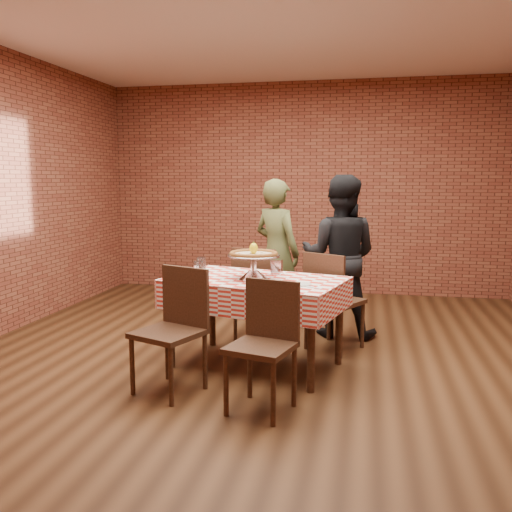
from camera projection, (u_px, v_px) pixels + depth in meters
name	position (u px, v px, depth m)	size (l,w,h in m)	color
ground	(263.00, 359.00, 4.80)	(6.00, 6.00, 0.00)	black
back_wall	(304.00, 188.00, 7.50)	(5.50, 5.50, 0.00)	brown
table	(256.00, 323.00, 4.57)	(1.41, 0.85, 0.75)	#44281A
tablecloth	(255.00, 293.00, 4.53)	(1.45, 0.88, 0.24)	red
pizza_stand	(254.00, 267.00, 4.48)	(0.44, 0.44, 0.20)	silver
pizza	(254.00, 255.00, 4.46)	(0.40, 0.40, 0.03)	beige
lemon	(254.00, 248.00, 4.46)	(0.07, 0.07, 0.09)	yellow
water_glass_left	(198.00, 269.00, 4.61)	(0.08, 0.08, 0.13)	white
water_glass_right	(201.00, 264.00, 4.84)	(0.08, 0.08, 0.13)	white
side_plate	(302.00, 284.00, 4.23)	(0.16, 0.16, 0.01)	white
sweetener_packet_a	(311.00, 287.00, 4.13)	(0.05, 0.04, 0.01)	white
sweetener_packet_b	(319.00, 288.00, 4.09)	(0.05, 0.04, 0.01)	white
condiment_caddy	(277.00, 267.00, 4.71)	(0.09, 0.07, 0.13)	silver
chair_near_left	(168.00, 332.00, 3.99)	(0.44, 0.44, 0.92)	#44281A
chair_near_right	(261.00, 349.00, 3.65)	(0.41, 0.41, 0.89)	#44281A
chair_far_left	(260.00, 292.00, 5.39)	(0.44, 0.44, 0.92)	#44281A
chair_far_right	(335.00, 300.00, 5.03)	(0.44, 0.44, 0.92)	#44281A
diner_olive	(277.00, 252.00, 5.86)	(0.58, 0.38, 1.58)	#484D29
diner_black	(339.00, 256.00, 5.43)	(0.79, 0.61, 1.62)	black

